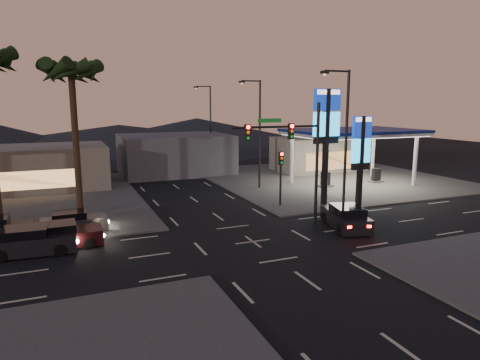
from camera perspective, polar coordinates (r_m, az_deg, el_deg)
name	(u,v)px	position (r m, az deg, el deg)	size (l,w,h in m)	color
ground	(253,242)	(25.15, 1.73, -8.22)	(140.00, 140.00, 0.00)	black
corner_lot_ne	(328,178)	(46.42, 11.62, 0.23)	(24.00, 24.00, 0.12)	#47443F
gas_station	(354,133)	(42.60, 14.90, 6.02)	(12.20, 8.20, 5.47)	silver
convenience_store	(318,154)	(51.35, 10.42, 3.41)	(10.00, 6.00, 4.00)	#726B5B
pylon_sign_tall	(326,124)	(32.88, 11.45, 7.31)	(2.20, 0.35, 9.00)	black
pylon_sign_short	(361,147)	(33.68, 15.84, 4.22)	(1.60, 0.35, 7.00)	black
traffic_signal_mast	(294,147)	(27.48, 7.24, 4.45)	(6.10, 0.39, 8.00)	black
pedestal_signal	(281,170)	(32.94, 5.47, 1.39)	(0.32, 0.39, 4.30)	black
streetlight_near	(344,139)	(28.27, 13.64, 5.40)	(2.14, 0.25, 10.00)	black
streetlight_mid	(258,128)	(39.48, 2.38, 6.97)	(2.14, 0.25, 10.00)	black
streetlight_far	(209,122)	(52.48, -4.15, 7.76)	(2.14, 0.25, 10.00)	black
palm_a	(72,81)	(31.26, -21.53, 12.23)	(4.41, 4.41, 10.86)	black
building_far_west	(15,169)	(44.31, -27.78, 1.32)	(16.00, 8.00, 4.00)	#726B5B
building_far_mid	(175,154)	(49.51, -8.64, 3.44)	(12.00, 9.00, 4.40)	#4C4C51
hill_right	(197,131)	(85.59, -5.75, 6.53)	(50.00, 50.00, 5.00)	black
hill_center	(119,136)	(82.52, -15.81, 5.71)	(60.00, 60.00, 4.00)	black
car_lane_a_front	(31,241)	(25.55, -26.10, -7.37)	(4.67, 2.17, 1.49)	black
car_lane_a_mid	(60,237)	(25.88, -22.84, -6.96)	(4.47, 2.00, 1.44)	black
car_lane_b_front	(73,222)	(28.80, -21.35, -5.27)	(4.09, 1.78, 1.32)	#555557
suv_station	(346,217)	(28.44, 13.92, -4.87)	(2.99, 4.82, 1.50)	black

